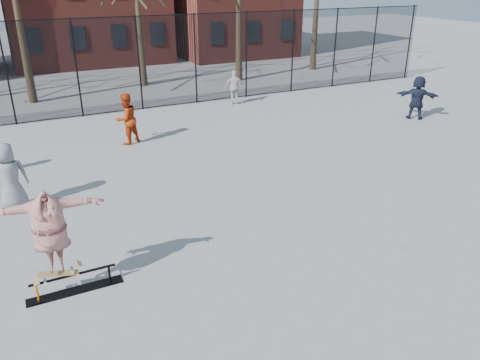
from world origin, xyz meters
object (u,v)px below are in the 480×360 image
skate_rail (75,284)px  bystander_white (235,87)px  skateboard (59,275)px  bystander_navy (417,97)px  skater (51,236)px  bystander_red (126,119)px  bystander_extra (10,177)px

skate_rail → bystander_white: bystander_white is taller
skateboard → bystander_white: (9.10, 11.30, 0.35)m
bystander_white → bystander_navy: bystander_navy is taller
skater → bystander_red: bearing=75.1°
skate_rail → skateboard: 0.38m
bystander_red → bystander_extra: bystander_red is taller
skateboard → skater: (0.00, 0.00, 0.85)m
skateboard → bystander_extra: 4.36m
bystander_extra → bystander_white: bearing=-151.5°
skateboard → bystander_white: bystander_white is taller
bystander_red → bystander_extra: size_ratio=1.02×
skateboard → bystander_navy: size_ratio=0.43×
skater → bystander_navy: 15.90m
skate_rail → bystander_white: 14.37m
skateboard → skate_rail: bearing=-0.0°
bystander_white → bystander_navy: bearing=159.8°
skateboard → bystander_extra: bystander_extra is taller
bystander_white → bystander_extra: bystander_extra is taller
bystander_white → bystander_navy: size_ratio=0.87×
bystander_navy → bystander_white: bearing=1.3°
bystander_red → bystander_navy: bystander_red is taller
bystander_navy → skater: bearing=66.7°
bystander_extra → skate_rail: bearing=93.7°
skate_rail → skater: 1.16m
bystander_white → bystander_extra: size_ratio=0.89×
skater → bystander_navy: skater is taller
bystander_navy → skate_rail: bearing=67.0°
bystander_white → bystander_navy: 7.93m
bystander_red → bystander_white: bearing=-177.7°
skateboard → bystander_white: 14.51m
skate_rail → bystander_white: bearing=51.9°
skate_rail → skater: skater is taller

